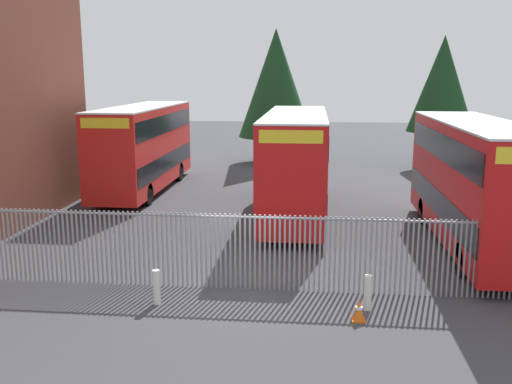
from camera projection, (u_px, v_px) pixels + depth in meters
ground_plane at (266, 219)px, 24.00m from camera, size 100.00×100.00×0.00m
palisade_fence at (228, 249)px, 16.01m from camera, size 16.24×0.14×2.35m
double_decker_bus_near_gate at (475, 179)px, 19.86m from camera, size 2.54×10.81×4.42m
double_decker_bus_behind_fence_left at (144, 145)px, 29.39m from camera, size 2.54×10.81×4.42m
double_decker_bus_behind_fence_right at (296, 160)px, 24.22m from camera, size 2.54×10.81×4.42m
bollard_near_left at (156, 287)px, 15.04m from camera, size 0.20×0.20×0.95m
bollard_center_front at (368, 293)px, 14.65m from camera, size 0.20×0.20×0.95m
traffic_cone_by_gate at (359, 310)px, 14.04m from camera, size 0.34×0.34×0.59m
tree_tall_back at (442, 84)px, 35.60m from camera, size 4.19×4.19×8.41m
tree_short_side at (276, 83)px, 38.20m from camera, size 5.05×5.05×9.02m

